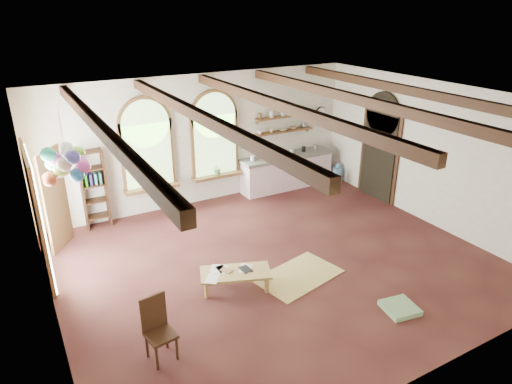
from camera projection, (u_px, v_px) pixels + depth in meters
floor at (276, 262)px, 8.97m from camera, size 8.00×8.00×0.00m
ceiling_beams at (279, 105)px, 7.78m from camera, size 6.20×6.80×0.18m
window_left at (147, 148)px, 10.47m from camera, size 1.30×0.28×2.20m
window_right at (215, 138)px, 11.23m from camera, size 1.30×0.28×2.20m
left_doorway at (38, 217)px, 8.19m from camera, size 0.10×1.90×2.50m
right_doorway at (379, 157)px, 11.54m from camera, size 0.10×1.30×2.40m
kitchen_counter at (287, 171)px, 12.40m from camera, size 2.68×0.62×0.94m
wall_shelf_lower at (284, 131)px, 12.13m from camera, size 1.70×0.24×0.04m
wall_shelf_upper at (284, 116)px, 11.98m from camera, size 1.70×0.24×0.04m
wall_clock at (321, 112)px, 12.62m from camera, size 0.32×0.04×0.32m
bookshelf at (94, 189)px, 10.07m from camera, size 0.53×0.32×1.80m
coffee_table at (235, 274)px, 8.02m from camera, size 1.35×0.96×0.35m
side_chair at (161, 341)px, 6.47m from camera, size 0.44×0.44×0.97m
floor_mat at (299, 276)px, 8.51m from camera, size 1.72×1.27×0.02m
floor_cushion at (400, 308)px, 7.55m from camera, size 0.60×0.60×0.09m
water_jug_a at (325, 183)px, 12.30m from camera, size 0.27×0.27×0.52m
water_jug_b at (338, 174)px, 12.93m from camera, size 0.27×0.27×0.53m
balloon_cluster at (67, 164)px, 7.30m from camera, size 0.77×0.82×1.15m
table_book at (224, 272)px, 7.98m from camera, size 0.24×0.26×0.02m
tablet at (246, 269)px, 8.07m from camera, size 0.18×0.25×0.01m
potted_plant_left at (152, 181)px, 10.68m from camera, size 0.27×0.23×0.30m
potted_plant_right at (218, 169)px, 11.45m from camera, size 0.27×0.23×0.30m
shelf_cup_a at (260, 132)px, 11.77m from camera, size 0.12×0.10×0.10m
shelf_cup_b at (271, 131)px, 11.93m from camera, size 0.10×0.10×0.09m
shelf_bowl_a at (282, 130)px, 12.09m from camera, size 0.22×0.22×0.05m
shelf_bowl_b at (293, 128)px, 12.25m from camera, size 0.20×0.20×0.06m
shelf_vase at (304, 124)px, 12.38m from camera, size 0.18×0.18×0.19m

